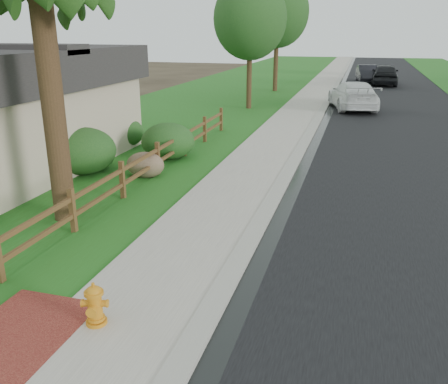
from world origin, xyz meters
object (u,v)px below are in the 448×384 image
(white_suv, at_px, (353,95))
(dark_car_mid, at_px, (385,74))
(ranch_fence, at_px, (141,167))
(fire_hydrant, at_px, (95,305))

(white_suv, xyz_separation_m, dark_car_mid, (2.23, 13.98, 0.08))
(ranch_fence, relative_size, white_suv, 3.07)
(white_suv, relative_size, dark_car_mid, 1.06)
(ranch_fence, xyz_separation_m, white_suv, (5.60, 16.83, 0.20))
(fire_hydrant, height_order, white_suv, white_suv)
(ranch_fence, xyz_separation_m, fire_hydrant, (2.40, -6.74, -0.19))
(white_suv, bearing_deg, dark_car_mid, -111.71)
(ranch_fence, relative_size, dark_car_mid, 3.26)
(fire_hydrant, bearing_deg, ranch_fence, 109.62)
(fire_hydrant, distance_m, dark_car_mid, 37.94)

